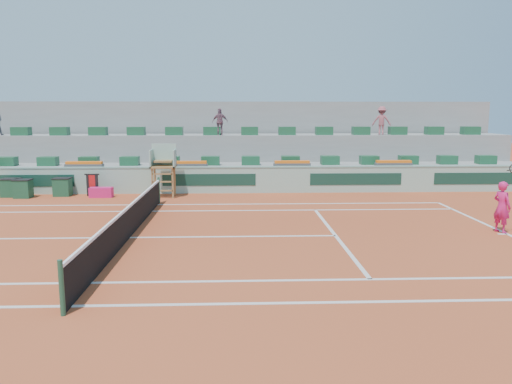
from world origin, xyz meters
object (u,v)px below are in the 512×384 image
drink_cooler_a (63,187)px  tennis_player (502,207)px  player_bag (101,192)px  umpire_chair (163,163)px

drink_cooler_a → tennis_player: size_ratio=0.37×
player_bag → umpire_chair: 3.13m
umpire_chair → tennis_player: 13.85m
player_bag → drink_cooler_a: 1.94m
player_bag → drink_cooler_a: (-1.87, 0.45, 0.20)m
tennis_player → umpire_chair: bearing=148.4°
player_bag → drink_cooler_a: bearing=166.5°
drink_cooler_a → umpire_chair: bearing=-4.8°
drink_cooler_a → tennis_player: bearing=-24.9°
player_bag → umpire_chair: (2.83, 0.05, 1.32)m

